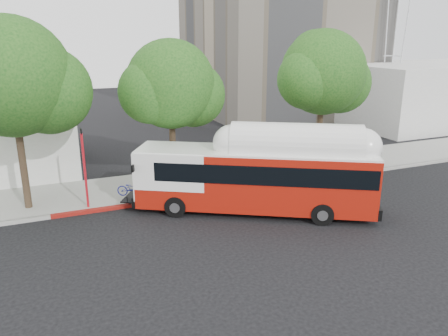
# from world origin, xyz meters

# --- Properties ---
(ground) EXTENTS (120.00, 120.00, 0.00)m
(ground) POSITION_xyz_m (0.00, 0.00, 0.00)
(ground) COLOR black
(ground) RESTS_ON ground
(sidewalk) EXTENTS (60.00, 5.00, 0.15)m
(sidewalk) POSITION_xyz_m (0.00, 6.50, 0.07)
(sidewalk) COLOR gray
(sidewalk) RESTS_ON ground
(curb_strip) EXTENTS (60.00, 0.30, 0.15)m
(curb_strip) POSITION_xyz_m (0.00, 3.90, 0.07)
(curb_strip) COLOR gray
(curb_strip) RESTS_ON ground
(red_curb_segment) EXTENTS (10.00, 0.32, 0.16)m
(red_curb_segment) POSITION_xyz_m (-3.00, 3.90, 0.08)
(red_curb_segment) COLOR maroon
(red_curb_segment) RESTS_ON ground
(street_tree_left) EXTENTS (6.67, 5.80, 9.74)m
(street_tree_left) POSITION_xyz_m (-8.53, 5.56, 6.60)
(street_tree_left) COLOR #2D2116
(street_tree_left) RESTS_ON ground
(street_tree_mid) EXTENTS (5.75, 5.00, 8.62)m
(street_tree_mid) POSITION_xyz_m (-0.59, 6.06, 5.91)
(street_tree_mid) COLOR #2D2116
(street_tree_mid) RESTS_ON ground
(street_tree_right) EXTENTS (6.21, 5.40, 9.18)m
(street_tree_right) POSITION_xyz_m (9.44, 5.86, 6.26)
(street_tree_right) COLOR #2D2116
(street_tree_right) RESTS_ON ground
(horizon_block) EXTENTS (20.00, 12.00, 6.00)m
(horizon_block) POSITION_xyz_m (30.00, 16.00, 3.00)
(horizon_block) COLOR silver
(horizon_block) RESTS_ON ground
(transit_bus) EXTENTS (12.13, 8.29, 3.77)m
(transit_bus) POSITION_xyz_m (1.82, 0.73, 1.76)
(transit_bus) COLOR #9D160A
(transit_bus) RESTS_ON ground
(signal_pole) EXTENTS (0.12, 0.41, 4.31)m
(signal_pole) POSITION_xyz_m (-6.13, 4.33, 2.21)
(signal_pole) COLOR red
(signal_pole) RESTS_ON ground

